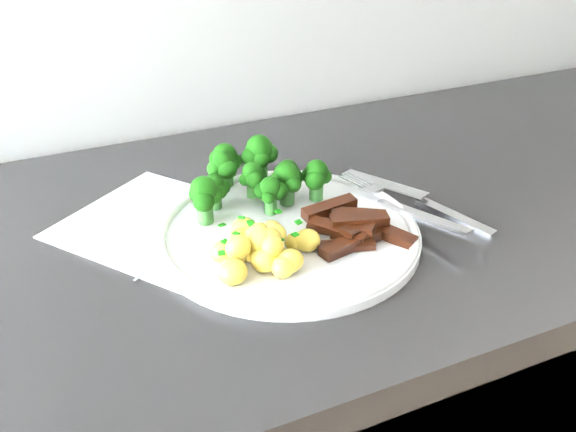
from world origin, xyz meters
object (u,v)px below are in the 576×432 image
(broccoli, at_px, (253,174))
(fork, at_px, (404,206))
(recipe_paper, at_px, (183,230))
(knife, at_px, (434,208))
(beef_strips, at_px, (353,227))
(potatoes, at_px, (262,246))
(plate, at_px, (288,232))

(broccoli, relative_size, fork, 0.93)
(recipe_paper, xyz_separation_m, fork, (0.25, -0.08, 0.02))
(broccoli, relative_size, knife, 0.86)
(recipe_paper, bearing_deg, beef_strips, -32.16)
(beef_strips, height_order, fork, beef_strips)
(beef_strips, bearing_deg, broccoli, 119.65)
(knife, bearing_deg, potatoes, -174.74)
(broccoli, height_order, potatoes, broccoli)
(broccoli, bearing_deg, fork, -34.14)
(knife, bearing_deg, broccoli, 151.13)
(plate, height_order, beef_strips, beef_strips)
(potatoes, bearing_deg, knife, 5.26)
(plate, relative_size, knife, 1.45)
(potatoes, distance_m, beef_strips, 0.11)
(plate, bearing_deg, potatoes, -138.79)
(fork, relative_size, knife, 0.92)
(fork, bearing_deg, knife, -4.73)
(potatoes, relative_size, beef_strips, 1.11)
(beef_strips, bearing_deg, recipe_paper, 147.84)
(recipe_paper, relative_size, fork, 1.78)
(recipe_paper, height_order, knife, knife)
(potatoes, xyz_separation_m, knife, (0.24, 0.02, -0.02))
(potatoes, height_order, beef_strips, potatoes)
(recipe_paper, bearing_deg, fork, -18.73)
(potatoes, xyz_separation_m, beef_strips, (0.11, 0.00, -0.01))
(recipe_paper, xyz_separation_m, plate, (0.11, -0.07, 0.01))
(recipe_paper, bearing_deg, plate, -31.73)
(beef_strips, xyz_separation_m, fork, (0.08, 0.02, -0.00))
(fork, distance_m, knife, 0.04)
(recipe_paper, distance_m, fork, 0.26)
(broccoli, height_order, fork, broccoli)
(recipe_paper, height_order, fork, fork)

